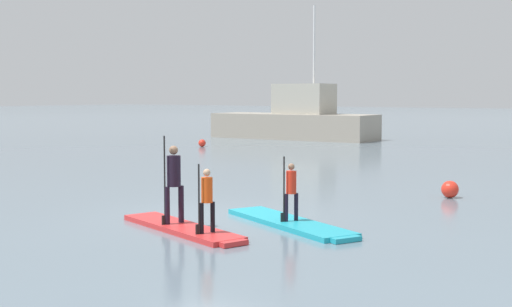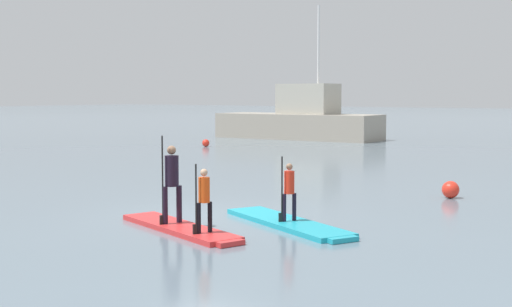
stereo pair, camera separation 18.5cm
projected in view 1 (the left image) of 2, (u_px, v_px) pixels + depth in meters
The scene contains 9 objects.
ground_plane at pixel (210, 217), 14.86m from camera, with size 240.00×240.00×0.00m, color slate.
paddleboard_near at pixel (291, 223), 13.86m from camera, with size 3.69×2.35×0.10m.
paddler_child_solo at pixel (291, 189), 13.78m from camera, with size 0.27×0.37×1.30m.
paddleboard_far at pixel (183, 228), 13.33m from camera, with size 3.55×1.83×0.10m.
paddler_adult at pixel (174, 179), 13.51m from camera, with size 0.34×0.47×1.73m.
paddler_child_front at pixel (206, 197), 12.59m from camera, with size 0.26×0.39×1.28m.
motor_boat_small_navy at pixel (296, 120), 40.77m from camera, with size 9.89×3.15×7.69m.
mooring_buoy_near at pixel (450, 189), 17.57m from camera, with size 0.44×0.44×0.44m, color red.
mooring_buoy_mid at pixel (202, 143), 34.70m from camera, with size 0.37×0.37×0.37m, color red.
Camera 1 is at (8.88, -11.74, 2.62)m, focal length 48.65 mm.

